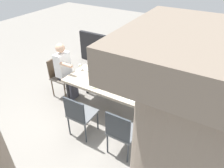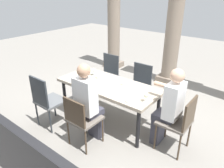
# 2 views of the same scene
# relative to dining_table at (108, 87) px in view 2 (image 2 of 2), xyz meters

# --- Properties ---
(ground_plane) EXTENTS (16.00, 16.00, 0.00)m
(ground_plane) POSITION_rel_dining_table_xyz_m (0.00, 0.00, -0.67)
(ground_plane) COLOR gray
(dining_table) EXTENTS (1.84, 0.80, 0.74)m
(dining_table) POSITION_rel_dining_table_xyz_m (0.00, 0.00, 0.00)
(dining_table) COLOR tan
(dining_table) RESTS_ON ground
(chair_west_north) EXTENTS (0.44, 0.44, 0.92)m
(chair_west_north) POSITION_rel_dining_table_xyz_m (-0.69, 0.82, -0.14)
(chair_west_north) COLOR #5B5E61
(chair_west_north) RESTS_ON ground
(chair_west_south) EXTENTS (0.44, 0.44, 0.98)m
(chair_west_south) POSITION_rel_dining_table_xyz_m (-0.69, -0.83, -0.11)
(chair_west_south) COLOR #5B5E61
(chair_west_south) RESTS_ON ground
(chair_mid_north) EXTENTS (0.44, 0.44, 0.88)m
(chair_mid_north) POSITION_rel_dining_table_xyz_m (0.14, 0.82, -0.16)
(chair_mid_north) COLOR #5B5E61
(chair_mid_north) RESTS_ON ground
(chair_mid_south) EXTENTS (0.44, 0.44, 0.86)m
(chair_mid_south) POSITION_rel_dining_table_xyz_m (0.14, -0.82, -0.16)
(chair_mid_south) COLOR #6A6158
(chair_mid_south) RESTS_ON ground
(chair_head_east) EXTENTS (0.44, 0.44, 0.91)m
(chair_head_east) POSITION_rel_dining_table_xyz_m (1.34, 0.00, -0.13)
(chair_head_east) COLOR #6A6158
(chair_head_east) RESTS_ON ground
(diner_woman_green) EXTENTS (0.35, 0.49, 1.34)m
(diner_woman_green) POSITION_rel_dining_table_xyz_m (0.14, -0.64, 0.04)
(diner_woman_green) COLOR #3F3F4C
(diner_woman_green) RESTS_ON ground
(diner_man_white) EXTENTS (0.49, 0.35, 1.31)m
(diner_man_white) POSITION_rel_dining_table_xyz_m (1.15, 0.00, 0.03)
(diner_man_white) COLOR #3F3F4C
(diner_man_white) RESTS_ON ground
(stone_column_near) EXTENTS (0.47, 0.47, 2.76)m
(stone_column_near) POSITION_rel_dining_table_xyz_m (-1.71, 2.35, 0.69)
(stone_column_near) COLOR gray
(stone_column_near) RESTS_ON ground
(stone_column_centre) EXTENTS (0.48, 0.48, 2.71)m
(stone_column_centre) POSITION_rel_dining_table_xyz_m (0.10, 2.35, 0.66)
(stone_column_centre) COLOR gray
(stone_column_centre) RESTS_ON ground
(patio_railing) EXTENTS (4.24, 0.10, 0.90)m
(patio_railing) POSITION_rel_dining_table_xyz_m (0.00, -1.81, -0.22)
(patio_railing) COLOR black
(patio_railing) RESTS_ON ground
(plate_0) EXTENTS (0.23, 0.23, 0.02)m
(plate_0) POSITION_rel_dining_table_xyz_m (-0.62, 0.23, 0.08)
(plate_0) COLOR white
(plate_0) RESTS_ON dining_table
(wine_glass_0) EXTENTS (0.08, 0.08, 0.15)m
(wine_glass_0) POSITION_rel_dining_table_xyz_m (-0.46, 0.13, 0.17)
(wine_glass_0) COLOR white
(wine_glass_0) RESTS_ON dining_table
(fork_0) EXTENTS (0.03, 0.17, 0.01)m
(fork_0) POSITION_rel_dining_table_xyz_m (-0.77, 0.23, 0.07)
(fork_0) COLOR silver
(fork_0) RESTS_ON dining_table
(spoon_0) EXTENTS (0.02, 0.17, 0.01)m
(spoon_0) POSITION_rel_dining_table_xyz_m (-0.47, 0.23, 0.07)
(spoon_0) COLOR silver
(spoon_0) RESTS_ON dining_table
(plate_1) EXTENTS (0.25, 0.25, 0.02)m
(plate_1) POSITION_rel_dining_table_xyz_m (-0.20, -0.23, 0.08)
(plate_1) COLOR white
(plate_1) RESTS_ON dining_table
(fork_1) EXTENTS (0.03, 0.17, 0.01)m
(fork_1) POSITION_rel_dining_table_xyz_m (-0.35, -0.23, 0.07)
(fork_1) COLOR silver
(fork_1) RESTS_ON dining_table
(spoon_1) EXTENTS (0.03, 0.17, 0.01)m
(spoon_1) POSITION_rel_dining_table_xyz_m (-0.05, -0.23, 0.07)
(spoon_1) COLOR silver
(spoon_1) RESTS_ON dining_table
(plate_2) EXTENTS (0.22, 0.22, 0.02)m
(plate_2) POSITION_rel_dining_table_xyz_m (0.21, 0.22, 0.08)
(plate_2) COLOR silver
(plate_2) RESTS_ON dining_table
(fork_2) EXTENTS (0.02, 0.17, 0.01)m
(fork_2) POSITION_rel_dining_table_xyz_m (0.06, 0.22, 0.07)
(fork_2) COLOR silver
(fork_2) RESTS_ON dining_table
(spoon_2) EXTENTS (0.03, 0.17, 0.01)m
(spoon_2) POSITION_rel_dining_table_xyz_m (0.36, 0.22, 0.07)
(spoon_2) COLOR silver
(spoon_2) RESTS_ON dining_table
(plate_3) EXTENTS (0.22, 0.22, 0.02)m
(plate_3) POSITION_rel_dining_table_xyz_m (0.67, -0.24, 0.08)
(plate_3) COLOR white
(plate_3) RESTS_ON dining_table
(wine_glass_3) EXTENTS (0.07, 0.07, 0.14)m
(wine_glass_3) POSITION_rel_dining_table_xyz_m (0.84, -0.14, 0.17)
(wine_glass_3) COLOR white
(wine_glass_3) RESTS_ON dining_table
(fork_3) EXTENTS (0.02, 0.17, 0.01)m
(fork_3) POSITION_rel_dining_table_xyz_m (0.52, -0.24, 0.07)
(fork_3) COLOR silver
(fork_3) RESTS_ON dining_table
(spoon_3) EXTENTS (0.03, 0.17, 0.01)m
(spoon_3) POSITION_rel_dining_table_xyz_m (0.82, -0.24, 0.07)
(spoon_3) COLOR silver
(spoon_3) RESTS_ON dining_table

